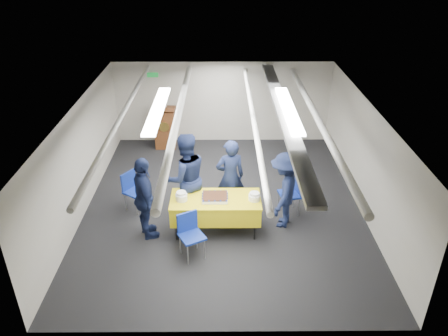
{
  "coord_description": "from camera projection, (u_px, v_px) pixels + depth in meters",
  "views": [
    {
      "loc": [
        -0.04,
        -8.16,
        5.34
      ],
      "look_at": [
        0.02,
        -0.2,
        1.05
      ],
      "focal_mm": 35.0,
      "sensor_mm": 36.0,
      "label": 1
    }
  ],
  "objects": [
    {
      "name": "podium",
      "position": [
        165.0,
        127.0,
        12.1
      ],
      "size": [
        0.62,
        0.53,
        1.25
      ],
      "color": "brown",
      "rests_on": "ground"
    },
    {
      "name": "serving_table",
      "position": [
        216.0,
        208.0,
        8.63
      ],
      "size": [
        1.77,
        0.81,
        0.77
      ],
      "color": "black",
      "rests_on": "ground"
    },
    {
      "name": "sailor_a",
      "position": [
        230.0,
        177.0,
        9.13
      ],
      "size": [
        0.69,
        0.53,
        1.69
      ],
      "primitive_type": "imported",
      "rotation": [
        0.0,
        0.0,
        3.36
      ],
      "color": "black",
      "rests_on": "ground"
    },
    {
      "name": "chair_left",
      "position": [
        133.0,
        187.0,
        9.37
      ],
      "size": [
        0.58,
        0.58,
        0.87
      ],
      "color": "gray",
      "rests_on": "ground"
    },
    {
      "name": "ground",
      "position": [
        223.0,
        205.0,
        9.72
      ],
      "size": [
        7.0,
        7.0,
        0.0
      ],
      "primitive_type": "plane",
      "color": "black",
      "rests_on": "ground"
    },
    {
      "name": "plate_stack_left",
      "position": [
        181.0,
        196.0,
        8.44
      ],
      "size": [
        0.23,
        0.23,
        0.18
      ],
      "color": "white",
      "rests_on": "serving_table"
    },
    {
      "name": "sailor_d",
      "position": [
        284.0,
        190.0,
        8.72
      ],
      "size": [
        0.92,
        1.19,
        1.62
      ],
      "primitive_type": "imported",
      "rotation": [
        0.0,
        0.0,
        -1.91
      ],
      "color": "black",
      "rests_on": "ground"
    },
    {
      "name": "sailor_b",
      "position": [
        186.0,
        178.0,
        8.86
      ],
      "size": [
        1.14,
        1.02,
        1.93
      ],
      "primitive_type": "imported",
      "rotation": [
        0.0,
        0.0,
        3.51
      ],
      "color": "black",
      "rests_on": "ground"
    },
    {
      "name": "plate_stack_right",
      "position": [
        254.0,
        197.0,
        8.45
      ],
      "size": [
        0.23,
        0.23,
        0.16
      ],
      "color": "white",
      "rests_on": "serving_table"
    },
    {
      "name": "sheet_cake",
      "position": [
        215.0,
        197.0,
        8.49
      ],
      "size": [
        0.52,
        0.4,
        0.09
      ],
      "color": "white",
      "rests_on": "serving_table"
    },
    {
      "name": "chair_right",
      "position": [
        293.0,
        191.0,
        9.25
      ],
      "size": [
        0.49,
        0.49,
        0.87
      ],
      "color": "gray",
      "rests_on": "ground"
    },
    {
      "name": "room_shell",
      "position": [
        227.0,
        123.0,
        9.22
      ],
      "size": [
        6.0,
        7.0,
        2.3
      ],
      "color": "beige",
      "rests_on": "ground"
    },
    {
      "name": "chair_near",
      "position": [
        190.0,
        231.0,
        8.01
      ],
      "size": [
        0.57,
        0.57,
        0.87
      ],
      "color": "gray",
      "rests_on": "ground"
    },
    {
      "name": "sailor_c",
      "position": [
        145.0,
        199.0,
        8.35
      ],
      "size": [
        0.76,
        1.09,
        1.72
      ],
      "primitive_type": "imported",
      "rotation": [
        0.0,
        0.0,
        1.95
      ],
      "color": "black",
      "rests_on": "ground"
    }
  ]
}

